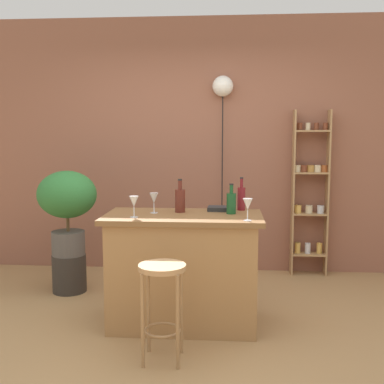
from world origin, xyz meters
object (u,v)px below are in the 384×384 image
object	(u,v)px
wine_glass_center	(248,205)
cookbook	(221,209)
wine_glass_left	(154,199)
bottle_spirits_clear	(231,202)
wine_glass_right	(134,202)
bottle_vinegar	(241,198)
pendant_globe_light	(223,89)
bar_stool	(162,290)
potted_plant	(67,202)
plant_stool	(69,273)
bottle_sauce_amber	(180,200)
spice_shelf	(310,193)

from	to	relation	value
wine_glass_center	cookbook	distance (m)	0.50
wine_glass_left	cookbook	xyz separation A→B (m)	(0.53, 0.16, -0.10)
bottle_spirits_clear	wine_glass_right	xyz separation A→B (m)	(-0.74, -0.22, 0.03)
bottle_vinegar	wine_glass_left	xyz separation A→B (m)	(-0.71, -0.20, 0.01)
wine_glass_left	pendant_globe_light	size ratio (longest dim) A/B	0.08
bar_stool	wine_glass_right	world-z (taller)	wine_glass_right
potted_plant	wine_glass_left	bearing A→B (deg)	-35.02
wine_glass_left	wine_glass_right	world-z (taller)	same
plant_stool	bottle_sauce_amber	xyz separation A→B (m)	(1.15, -0.61, 0.82)
potted_plant	wine_glass_center	xyz separation A→B (m)	(1.68, -0.95, 0.13)
spice_shelf	wine_glass_center	size ratio (longest dim) A/B	10.91
wine_glass_left	cookbook	size ratio (longest dim) A/B	0.78
cookbook	bottle_sauce_amber	bearing A→B (deg)	-160.73
bar_stool	cookbook	bearing A→B (deg)	66.37
bottle_vinegar	wine_glass_center	size ratio (longest dim) A/B	1.69
plant_stool	potted_plant	bearing A→B (deg)	0.00
spice_shelf	pendant_globe_light	distance (m)	1.47
bottle_vinegar	wine_glass_left	world-z (taller)	bottle_vinegar
wine_glass_right	pendant_globe_light	distance (m)	2.07
wine_glass_center	wine_glass_right	xyz separation A→B (m)	(-0.86, 0.08, 0.00)
cookbook	plant_stool	bearing A→B (deg)	163.52
bottle_spirits_clear	potted_plant	bearing A→B (deg)	157.46
spice_shelf	bottle_spirits_clear	world-z (taller)	spice_shelf
bottle_vinegar	wine_glass_center	world-z (taller)	bottle_vinegar
potted_plant	wine_glass_center	distance (m)	1.94
bottle_spirits_clear	wine_glass_center	size ratio (longest dim) A/B	1.48
wine_glass_right	pendant_globe_light	xyz separation A→B (m)	(0.65, 1.69, 1.00)
plant_stool	bottle_spirits_clear	bearing A→B (deg)	-22.54
cookbook	wine_glass_center	bearing A→B (deg)	-62.96
spice_shelf	wine_glass_right	bearing A→B (deg)	-134.05
cookbook	pendant_globe_light	distance (m)	1.72
wine_glass_center	plant_stool	bearing A→B (deg)	150.51
cookbook	bar_stool	bearing A→B (deg)	-111.24
wine_glass_right	wine_glass_left	bearing A→B (deg)	60.38
bottle_spirits_clear	bottle_sauce_amber	size ratio (longest dim) A/B	0.89
spice_shelf	bottle_vinegar	bearing A→B (deg)	-121.95
plant_stool	bottle_vinegar	xyz separation A→B (m)	(1.65, -0.46, 0.82)
plant_stool	potted_plant	xyz separation A→B (m)	(0.00, 0.00, 0.70)
bar_stool	pendant_globe_light	bearing A→B (deg)	80.45
bar_stool	wine_glass_right	size ratio (longest dim) A/B	4.07
wine_glass_right	bottle_spirits_clear	bearing A→B (deg)	16.88
bar_stool	bottle_sauce_amber	size ratio (longest dim) A/B	2.46
cookbook	pendant_globe_light	size ratio (longest dim) A/B	0.10
spice_shelf	wine_glass_left	world-z (taller)	spice_shelf
bar_stool	potted_plant	size ratio (longest dim) A/B	0.82
plant_stool	wine_glass_right	size ratio (longest dim) A/B	2.25
bottle_sauce_amber	wine_glass_right	bearing A→B (deg)	-140.38
wine_glass_left	bottle_sauce_amber	bearing A→B (deg)	15.74
bar_stool	plant_stool	size ratio (longest dim) A/B	1.81
bar_stool	wine_glass_center	bearing A→B (deg)	34.98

